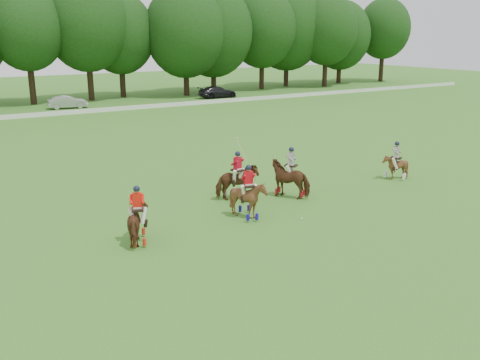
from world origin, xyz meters
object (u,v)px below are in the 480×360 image
polo_red_a (138,222)px  polo_stripe_b (395,166)px  polo_stripe_a (291,178)px  polo_ball (302,219)px  polo_red_b (238,182)px  car_right (218,92)px  car_mid (68,102)px  polo_red_c (248,199)px

polo_red_a → polo_stripe_b: size_ratio=1.08×
polo_stripe_a → polo_ball: (-1.67, -3.07, -0.88)m
polo_red_b → polo_stripe_b: polo_red_b is taller
polo_red_a → polo_red_b: 6.66m
polo_stripe_a → polo_stripe_b: 6.88m
polo_red_a → polo_stripe_a: polo_stripe_a is taller
car_right → polo_red_b: (-19.58, -37.01, 0.17)m
car_mid → polo_red_b: (-1.29, -37.01, 0.21)m
polo_ball → polo_stripe_a: bearing=61.4°
polo_stripe_b → polo_red_a: bearing=-175.0°
car_mid → polo_ball: car_mid is taller
polo_ball → polo_red_c: bearing=140.7°
polo_red_a → polo_ball: bearing=-10.2°
polo_red_c → polo_ball: 2.48m
polo_red_b → car_mid: bearing=88.0°
polo_ball → polo_red_a: bearing=169.8°
car_mid → polo_stripe_a: polo_stripe_a is taller
car_mid → polo_stripe_a: bearing=-171.3°
polo_red_a → polo_stripe_a: bearing=11.9°
polo_stripe_b → polo_ball: bearing=-163.0°
car_mid → polo_red_b: size_ratio=1.37×
car_mid → polo_red_a: (-7.40, -39.67, 0.16)m
polo_stripe_a → polo_ball: size_ratio=27.66×
car_mid → polo_stripe_b: size_ratio=1.90×
car_mid → polo_stripe_b: 39.17m
polo_red_c → polo_stripe_b: 10.40m
polo_red_b → polo_stripe_b: bearing=-7.9°
polo_red_c → polo_red_b: bearing=69.1°
car_right → polo_stripe_b: polo_stripe_b is taller
car_mid → polo_stripe_b: bearing=-161.3°
polo_stripe_a → polo_ball: polo_stripe_a is taller
polo_red_b → polo_red_c: (-0.93, -2.44, -0.01)m
polo_red_a → polo_stripe_a: size_ratio=0.92×
polo_red_c → polo_stripe_a: 3.83m
polo_red_b → polo_ball: (0.88, -3.92, -0.83)m
car_right → polo_ball: bearing=157.9°
car_mid → polo_red_c: bearing=-176.5°
car_right → polo_ball: (-18.70, -40.93, -0.66)m
polo_red_a → polo_red_c: bearing=2.5°
car_right → polo_stripe_a: polo_stripe_a is taller
polo_red_b → polo_ball: bearing=-77.3°
polo_red_a → polo_stripe_b: bearing=5.0°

